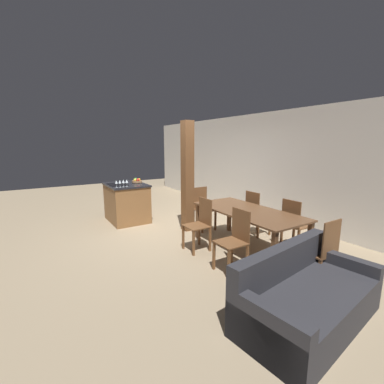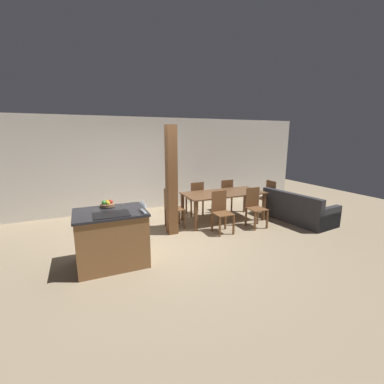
{
  "view_description": "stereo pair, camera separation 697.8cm",
  "coord_description": "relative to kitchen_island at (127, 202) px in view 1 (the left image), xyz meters",
  "views": [
    {
      "loc": [
        4.93,
        -2.53,
        1.91
      ],
      "look_at": [
        0.6,
        0.2,
        0.95
      ],
      "focal_mm": 24.0,
      "sensor_mm": 36.0,
      "label": 1
    },
    {
      "loc": [
        -1.63,
        -4.88,
        2.16
      ],
      "look_at": [
        0.6,
        0.2,
        0.95
      ],
      "focal_mm": 24.0,
      "sensor_mm": 36.0,
      "label": 2
    }
  ],
  "objects": [
    {
      "name": "ground_plane",
      "position": [
        1.24,
        0.58,
        -0.47
      ],
      "size": [
        16.0,
        16.0,
        0.0
      ],
      "primitive_type": "plane",
      "color": "#9E896B"
    },
    {
      "name": "wall_back",
      "position": [
        1.24,
        3.24,
        0.88
      ],
      "size": [
        11.2,
        0.08,
        2.7
      ],
      "color": "silver",
      "rests_on": "ground_plane"
    },
    {
      "name": "kitchen_island",
      "position": [
        0.0,
        0.0,
        0.0
      ],
      "size": [
        1.16,
        0.89,
        0.95
      ],
      "color": "olive",
      "rests_on": "ground_plane"
    },
    {
      "name": "fruit_bowl",
      "position": [
        -0.01,
        0.29,
        0.52
      ],
      "size": [
        0.25,
        0.25,
        0.12
      ],
      "color": "#99704C",
      "rests_on": "kitchen_island"
    },
    {
      "name": "wine_glass_near",
      "position": [
        0.51,
        -0.37,
        0.6
      ],
      "size": [
        0.06,
        0.06,
        0.17
      ],
      "color": "silver",
      "rests_on": "kitchen_island"
    },
    {
      "name": "wine_glass_middle",
      "position": [
        0.51,
        -0.29,
        0.6
      ],
      "size": [
        0.06,
        0.06,
        0.17
      ],
      "color": "silver",
      "rests_on": "kitchen_island"
    },
    {
      "name": "wine_glass_far",
      "position": [
        0.51,
        -0.22,
        0.6
      ],
      "size": [
        0.06,
        0.06,
        0.17
      ],
      "color": "silver",
      "rests_on": "kitchen_island"
    },
    {
      "name": "wine_glass_end",
      "position": [
        0.51,
        -0.14,
        0.6
      ],
      "size": [
        0.06,
        0.06,
        0.17
      ],
      "color": "silver",
      "rests_on": "kitchen_island"
    },
    {
      "name": "dining_table",
      "position": [
        2.94,
        1.26,
        0.19
      ],
      "size": [
        2.08,
        0.97,
        0.75
      ],
      "color": "brown",
      "rests_on": "ground_plane"
    },
    {
      "name": "dining_chair_near_left",
      "position": [
        2.47,
        0.55,
        0.02
      ],
      "size": [
        0.4,
        0.4,
        0.94
      ],
      "color": "brown",
      "rests_on": "ground_plane"
    },
    {
      "name": "dining_chair_near_right",
      "position": [
        3.4,
        0.55,
        0.02
      ],
      "size": [
        0.4,
        0.4,
        0.94
      ],
      "color": "brown",
      "rests_on": "ground_plane"
    },
    {
      "name": "dining_chair_far_left",
      "position": [
        2.47,
        1.97,
        0.02
      ],
      "size": [
        0.4,
        0.4,
        0.94
      ],
      "rotation": [
        0.0,
        0.0,
        3.14
      ],
      "color": "brown",
      "rests_on": "ground_plane"
    },
    {
      "name": "dining_chair_far_right",
      "position": [
        3.4,
        1.97,
        0.02
      ],
      "size": [
        0.4,
        0.4,
        0.94
      ],
      "rotation": [
        0.0,
        0.0,
        3.14
      ],
      "color": "brown",
      "rests_on": "ground_plane"
    },
    {
      "name": "dining_chair_head_end",
      "position": [
        1.52,
        1.26,
        0.02
      ],
      "size": [
        0.4,
        0.4,
        0.94
      ],
      "rotation": [
        0.0,
        0.0,
        1.57
      ],
      "color": "brown",
      "rests_on": "ground_plane"
    },
    {
      "name": "dining_chair_foot_end",
      "position": [
        4.35,
        1.26,
        0.02
      ],
      "size": [
        0.4,
        0.4,
        0.94
      ],
      "rotation": [
        0.0,
        0.0,
        -1.57
      ],
      "color": "brown",
      "rests_on": "ground_plane"
    },
    {
      "name": "couch",
      "position": [
        4.69,
        0.45,
        -0.21
      ],
      "size": [
        1.04,
        1.83,
        0.77
      ],
      "rotation": [
        0.0,
        0.0,
        1.69
      ],
      "color": "#2D2D33",
      "rests_on": "ground_plane"
    },
    {
      "name": "timber_post",
      "position": [
        1.41,
        0.93,
        0.73
      ],
      "size": [
        0.22,
        0.22,
        2.4
      ],
      "color": "brown",
      "rests_on": "ground_plane"
    }
  ]
}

